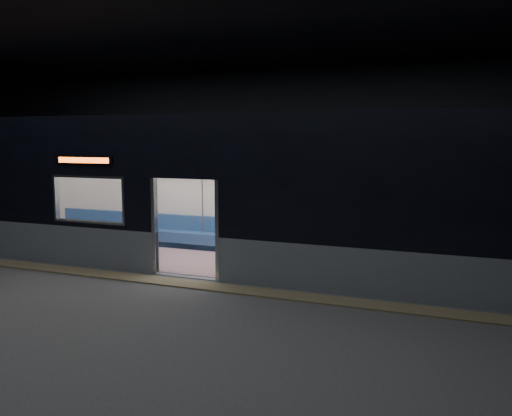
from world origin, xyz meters
The scene contains 7 objects.
station_floor centered at (0.00, 0.00, -0.01)m, with size 24.00×14.00×0.01m, color #47494C.
station_envelope centered at (0.00, 0.00, 3.66)m, with size 24.00×14.00×5.00m.
tactile_strip centered at (0.00, 0.55, 0.01)m, with size 22.80×0.50×0.03m, color #8C7F59.
metro_car centered at (0.00, 2.54, 1.85)m, with size 18.00×3.04×3.35m.
passenger centered at (1.80, 3.55, 0.80)m, with size 0.42×0.70×1.38m.
handbag centered at (1.76, 3.32, 0.67)m, with size 0.25×0.22×0.13m, color black.
transit_map centered at (2.00, 3.85, 1.46)m, with size 0.95×0.03×0.61m, color white.
Camera 1 is at (5.43, -8.56, 2.87)m, focal length 38.00 mm.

